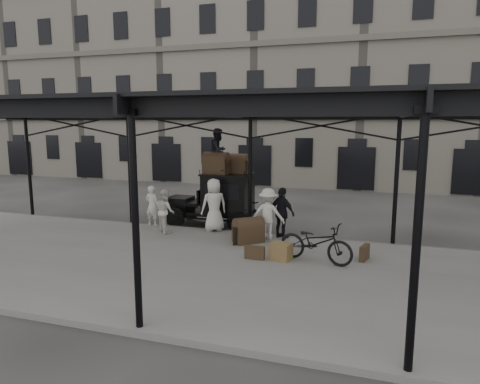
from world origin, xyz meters
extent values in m
plane|color=#383533|center=(0.00, 0.00, 0.00)|extent=(120.00, 120.00, 0.00)
cube|color=slate|center=(0.00, -2.00, 0.07)|extent=(28.00, 8.00, 0.15)
cylinder|color=black|center=(-10.00, 2.00, 2.15)|extent=(0.14, 0.14, 4.30)
cylinder|color=black|center=(0.00, 2.00, 2.15)|extent=(0.14, 0.14, 4.30)
cylinder|color=black|center=(0.00, -5.80, 2.15)|extent=(0.14, 0.14, 4.30)
cube|color=black|center=(0.00, 2.00, 4.48)|extent=(22.00, 0.10, 0.45)
cube|color=black|center=(0.00, -5.80, 4.48)|extent=(22.00, 0.10, 0.45)
cube|color=black|center=(0.00, -1.70, 4.65)|extent=(22.50, 9.00, 0.08)
cube|color=silver|center=(0.00, -1.70, 4.72)|extent=(18.00, 7.00, 0.04)
cube|color=slate|center=(0.00, 18.00, 7.00)|extent=(64.00, 8.00, 14.00)
cylinder|color=black|center=(-3.21, 2.31, 0.40)|extent=(0.80, 0.10, 0.80)
cylinder|color=black|center=(-3.21, 3.75, 0.40)|extent=(0.80, 0.10, 0.80)
cylinder|color=black|center=(-0.61, 2.31, 0.40)|extent=(0.80, 0.10, 0.80)
cylinder|color=black|center=(-0.61, 3.75, 0.40)|extent=(0.80, 0.10, 0.80)
cube|color=black|center=(-1.96, 3.03, 0.55)|extent=(3.60, 1.25, 0.12)
cube|color=black|center=(-3.31, 3.03, 0.85)|extent=(0.90, 1.00, 0.55)
cube|color=black|center=(-3.78, 3.03, 0.85)|extent=(0.06, 0.70, 0.55)
cube|color=black|center=(-2.51, 3.03, 0.95)|extent=(0.70, 1.30, 0.10)
cube|color=black|center=(-1.21, 3.03, 1.35)|extent=(1.80, 1.45, 1.55)
cube|color=black|center=(-1.21, 2.30, 1.55)|extent=(1.40, 0.02, 0.60)
cube|color=black|center=(-1.21, 3.03, 2.15)|extent=(1.90, 1.55, 0.06)
imported|color=silver|center=(-3.94, 1.80, 0.95)|extent=(0.62, 0.44, 1.59)
imported|color=silver|center=(-2.97, 1.04, 0.94)|extent=(0.98, 0.97, 1.59)
imported|color=silver|center=(-1.34, 1.79, 1.13)|extent=(1.14, 1.09, 1.97)
imported|color=black|center=(1.30, 1.55, 1.05)|extent=(1.13, 0.87, 1.79)
imported|color=silver|center=(0.87, 1.24, 1.04)|extent=(1.19, 0.73, 1.79)
imported|color=black|center=(2.79, -0.72, 0.74)|extent=(2.35, 1.32, 1.17)
imported|color=black|center=(-1.56, 2.93, 3.06)|extent=(0.82, 0.97, 1.76)
cube|color=olive|center=(1.78, -0.82, 0.40)|extent=(0.69, 0.58, 0.50)
cube|color=#4A3522|center=(4.14, -0.12, 0.38)|extent=(0.29, 0.62, 0.45)
cube|color=#4A3522|center=(1.03, -1.03, 0.35)|extent=(0.61, 0.17, 0.40)
camera|label=1|loc=(4.33, -12.79, 4.17)|focal=32.00mm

